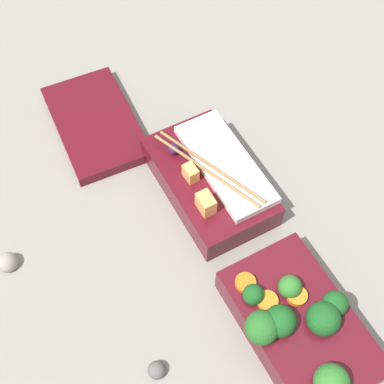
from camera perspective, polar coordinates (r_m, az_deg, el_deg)
name	(u,v)px	position (r m, az deg, el deg)	size (l,w,h in m)	color
ground_plane	(243,249)	(0.78, 5.42, -6.08)	(3.00, 3.00, 0.00)	gray
bento_tray_vegetable	(297,326)	(0.71, 11.12, -13.89)	(0.21, 0.14, 0.08)	#510F19
bento_tray_rice	(211,179)	(0.81, 2.00, 1.37)	(0.21, 0.13, 0.07)	#510F19
bento_lid	(95,123)	(0.91, -10.26, 7.24)	(0.21, 0.12, 0.02)	#510F19
pebble_2	(8,262)	(0.80, -19.07, -7.11)	(0.03, 0.03, 0.03)	gray
pebble_3	(157,370)	(0.71, -3.78, -18.42)	(0.02, 0.02, 0.02)	#595651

